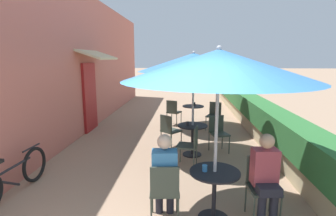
{
  "coord_description": "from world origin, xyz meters",
  "views": [
    {
      "loc": [
        0.6,
        -1.73,
        2.24
      ],
      "look_at": [
        0.15,
        4.78,
        1.0
      ],
      "focal_mm": 28.0,
      "sensor_mm": 36.0,
      "label": 1
    }
  ],
  "objects_px": {
    "seated_patron_near_left": "(165,173)",
    "seated_patron_near_right": "(266,175)",
    "patio_table_far": "(193,113)",
    "cafe_chair_far_right": "(173,111)",
    "patio_umbrella_mid": "(194,62)",
    "patio_umbrella_far": "(194,61)",
    "cafe_chair_mid_right": "(169,129)",
    "coffee_cup_mid": "(188,123)",
    "patio_table_near": "(214,187)",
    "cafe_chair_mid_left": "(218,131)",
    "cafe_chair_near_left": "(165,188)",
    "bicycle_leaning": "(13,177)",
    "cafe_chair_far_left": "(214,114)",
    "coffee_cup_near": "(205,168)",
    "cafe_chair_mid_back": "(191,143)",
    "patio_umbrella_near": "(219,65)",
    "cafe_chair_near_right": "(262,182)",
    "patio_table_mid": "(192,135)",
    "coffee_cup_far": "(194,104)"
  },
  "relations": [
    {
      "from": "patio_table_far",
      "to": "bicycle_leaning",
      "type": "relative_size",
      "value": 0.41
    },
    {
      "from": "patio_umbrella_far",
      "to": "cafe_chair_far_left",
      "type": "bearing_deg",
      "value": -16.73
    },
    {
      "from": "coffee_cup_near",
      "to": "coffee_cup_mid",
      "type": "height_order",
      "value": "same"
    },
    {
      "from": "patio_table_near",
      "to": "cafe_chair_mid_left",
      "type": "distance_m",
      "value": 2.83
    },
    {
      "from": "coffee_cup_near",
      "to": "patio_table_mid",
      "type": "bearing_deg",
      "value": 92.45
    },
    {
      "from": "cafe_chair_far_right",
      "to": "bicycle_leaning",
      "type": "relative_size",
      "value": 0.5
    },
    {
      "from": "cafe_chair_mid_back",
      "to": "cafe_chair_near_right",
      "type": "bearing_deg",
      "value": -139.09
    },
    {
      "from": "cafe_chair_mid_right",
      "to": "bicycle_leaning",
      "type": "xyz_separation_m",
      "value": [
        -2.39,
        -2.49,
        -0.18
      ]
    },
    {
      "from": "patio_umbrella_mid",
      "to": "cafe_chair_mid_right",
      "type": "xyz_separation_m",
      "value": [
        -0.57,
        0.39,
        -1.64
      ]
    },
    {
      "from": "patio_table_near",
      "to": "cafe_chair_far_right",
      "type": "relative_size",
      "value": 0.83
    },
    {
      "from": "cafe_chair_near_left",
      "to": "patio_table_mid",
      "type": "relative_size",
      "value": 1.2
    },
    {
      "from": "patio_table_far",
      "to": "cafe_chair_far_right",
      "type": "bearing_deg",
      "value": 163.27
    },
    {
      "from": "cafe_chair_near_left",
      "to": "bicycle_leaning",
      "type": "distance_m",
      "value": 2.6
    },
    {
      "from": "patio_umbrella_near",
      "to": "bicycle_leaning",
      "type": "relative_size",
      "value": 1.41
    },
    {
      "from": "coffee_cup_near",
      "to": "cafe_chair_mid_back",
      "type": "distance_m",
      "value": 1.85
    },
    {
      "from": "coffee_cup_near",
      "to": "patio_table_mid",
      "type": "distance_m",
      "value": 2.53
    },
    {
      "from": "cafe_chair_near_right",
      "to": "cafe_chair_mid_left",
      "type": "xyz_separation_m",
      "value": [
        -0.3,
        2.67,
        0.0
      ]
    },
    {
      "from": "seated_patron_near_right",
      "to": "coffee_cup_near",
      "type": "distance_m",
      "value": 0.83
    },
    {
      "from": "seated_patron_near_left",
      "to": "seated_patron_near_right",
      "type": "relative_size",
      "value": 1.0
    },
    {
      "from": "cafe_chair_near_left",
      "to": "cafe_chair_mid_left",
      "type": "bearing_deg",
      "value": 65.43
    },
    {
      "from": "patio_table_near",
      "to": "seated_patron_near_right",
      "type": "xyz_separation_m",
      "value": [
        0.69,
        0.02,
        0.19
      ]
    },
    {
      "from": "seated_patron_near_left",
      "to": "cafe_chair_far_right",
      "type": "xyz_separation_m",
      "value": [
        -0.14,
        5.23,
        -0.17
      ]
    },
    {
      "from": "seated_patron_near_left",
      "to": "cafe_chair_far_left",
      "type": "relative_size",
      "value": 1.44
    },
    {
      "from": "cafe_chair_mid_left",
      "to": "cafe_chair_near_right",
      "type": "bearing_deg",
      "value": 77.23
    },
    {
      "from": "cafe_chair_near_left",
      "to": "cafe_chair_mid_back",
      "type": "xyz_separation_m",
      "value": [
        0.38,
        1.95,
        0.0
      ]
    },
    {
      "from": "patio_table_near",
      "to": "seated_patron_near_left",
      "type": "height_order",
      "value": "seated_patron_near_left"
    },
    {
      "from": "patio_umbrella_near",
      "to": "cafe_chair_near_right",
      "type": "relative_size",
      "value": 2.85
    },
    {
      "from": "cafe_chair_near_left",
      "to": "bicycle_leaning",
      "type": "relative_size",
      "value": 0.5
    },
    {
      "from": "cafe_chair_mid_right",
      "to": "coffee_cup_mid",
      "type": "distance_m",
      "value": 0.67
    },
    {
      "from": "seated_patron_near_left",
      "to": "cafe_chair_mid_left",
      "type": "relative_size",
      "value": 1.44
    },
    {
      "from": "coffee_cup_far",
      "to": "patio_umbrella_far",
      "type": "bearing_deg",
      "value": -104.61
    },
    {
      "from": "coffee_cup_mid",
      "to": "bicycle_leaning",
      "type": "xyz_separation_m",
      "value": [
        -2.85,
        -2.06,
        -0.43
      ]
    },
    {
      "from": "cafe_chair_mid_back",
      "to": "bicycle_leaning",
      "type": "xyz_separation_m",
      "value": [
        -2.91,
        -1.41,
        -0.18
      ]
    },
    {
      "from": "cafe_chair_mid_left",
      "to": "cafe_chair_far_left",
      "type": "distance_m",
      "value": 2.0
    },
    {
      "from": "cafe_chair_mid_back",
      "to": "cafe_chair_far_right",
      "type": "relative_size",
      "value": 1.0
    },
    {
      "from": "cafe_chair_mid_back",
      "to": "bicycle_leaning",
      "type": "relative_size",
      "value": 0.5
    },
    {
      "from": "seated_patron_near_left",
      "to": "patio_umbrella_mid",
      "type": "relative_size",
      "value": 0.5
    },
    {
      "from": "cafe_chair_mid_left",
      "to": "seated_patron_near_left",
      "type": "bearing_deg",
      "value": 50.2
    },
    {
      "from": "cafe_chair_near_left",
      "to": "cafe_chair_mid_left",
      "type": "relative_size",
      "value": 1.0
    },
    {
      "from": "patio_umbrella_near",
      "to": "cafe_chair_near_right",
      "type": "height_order",
      "value": "patio_umbrella_near"
    },
    {
      "from": "seated_patron_near_left",
      "to": "cafe_chair_near_right",
      "type": "xyz_separation_m",
      "value": [
        1.36,
        0.16,
        -0.17
      ]
    },
    {
      "from": "cafe_chair_near_left",
      "to": "patio_table_far",
      "type": "relative_size",
      "value": 1.2
    },
    {
      "from": "patio_umbrella_mid",
      "to": "patio_umbrella_far",
      "type": "relative_size",
      "value": 1.0
    },
    {
      "from": "cafe_chair_mid_left",
      "to": "bicycle_leaning",
      "type": "relative_size",
      "value": 0.5
    },
    {
      "from": "patio_table_near",
      "to": "cafe_chair_mid_back",
      "type": "height_order",
      "value": "cafe_chair_mid_back"
    },
    {
      "from": "bicycle_leaning",
      "to": "cafe_chair_far_left",
      "type": "bearing_deg",
      "value": 53.6
    },
    {
      "from": "seated_patron_near_right",
      "to": "patio_table_mid",
      "type": "relative_size",
      "value": 1.73
    },
    {
      "from": "patio_table_mid",
      "to": "cafe_chair_far_left",
      "type": "bearing_deg",
      "value": 72.17
    },
    {
      "from": "patio_table_near",
      "to": "cafe_chair_far_right",
      "type": "distance_m",
      "value": 5.27
    },
    {
      "from": "patio_table_far",
      "to": "cafe_chair_far_right",
      "type": "xyz_separation_m",
      "value": [
        -0.66,
        0.2,
        0.02
      ]
    }
  ]
}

